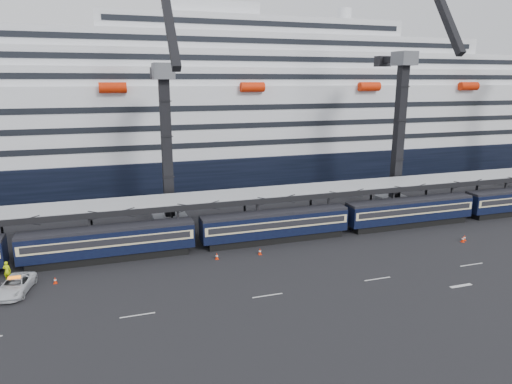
% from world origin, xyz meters
% --- Properties ---
extents(ground, '(260.00, 260.00, 0.00)m').
position_xyz_m(ground, '(0.00, 0.00, 0.00)').
color(ground, black).
rests_on(ground, ground).
extents(lane_markings, '(111.00, 4.27, 0.02)m').
position_xyz_m(lane_markings, '(8.15, -5.23, 0.01)').
color(lane_markings, beige).
rests_on(lane_markings, ground).
extents(train, '(133.05, 3.00, 4.05)m').
position_xyz_m(train, '(-4.65, 10.00, 2.20)').
color(train, black).
rests_on(train, ground).
extents(canopy, '(130.00, 6.25, 5.53)m').
position_xyz_m(canopy, '(0.00, 14.00, 5.25)').
color(canopy, '#999CA1').
rests_on(canopy, ground).
extents(cruise_ship, '(214.09, 28.84, 34.00)m').
position_xyz_m(cruise_ship, '(-1.08, 45.99, 12.34)').
color(cruise_ship, black).
rests_on(cruise_ship, ground).
extents(crane_dark_near, '(4.50, 17.75, 35.08)m').
position_xyz_m(crane_dark_near, '(-20.00, 18.59, 11.93)').
color(crane_dark_near, '#54565C').
rests_on(crane_dark_near, ground).
extents(crane_dark_mid, '(4.50, 18.24, 39.64)m').
position_xyz_m(crane_dark_mid, '(15.00, 17.59, 13.36)').
color(crane_dark_mid, '#54565C').
rests_on(crane_dark_mid, ground).
extents(pickup_truck, '(3.47, 5.85, 1.53)m').
position_xyz_m(pickup_truck, '(-36.78, 4.07, 0.76)').
color(pickup_truck, silver).
rests_on(pickup_truck, ground).
extents(worker, '(0.83, 0.64, 2.05)m').
position_xyz_m(worker, '(-38.06, 7.50, 1.03)').
color(worker, '#C1DF0B').
rests_on(worker, ground).
extents(traffic_cone_b, '(0.36, 0.36, 0.71)m').
position_xyz_m(traffic_cone_b, '(-33.40, 5.17, 0.35)').
color(traffic_cone_b, red).
rests_on(traffic_cone_b, ground).
extents(traffic_cone_c, '(0.38, 0.38, 0.77)m').
position_xyz_m(traffic_cone_c, '(-16.46, 6.37, 0.38)').
color(traffic_cone_c, red).
rests_on(traffic_cone_c, ground).
extents(traffic_cone_d, '(0.39, 0.39, 0.78)m').
position_xyz_m(traffic_cone_d, '(-11.32, 6.21, 0.39)').
color(traffic_cone_d, red).
rests_on(traffic_cone_d, ground).
extents(traffic_cone_e, '(0.38, 0.38, 0.77)m').
position_xyz_m(traffic_cone_e, '(15.00, 2.62, 0.38)').
color(traffic_cone_e, red).
rests_on(traffic_cone_e, ground).
extents(traffic_cone_f, '(0.41, 0.41, 0.81)m').
position_xyz_m(traffic_cone_f, '(14.38, 2.24, 0.40)').
color(traffic_cone_f, red).
rests_on(traffic_cone_f, ground).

